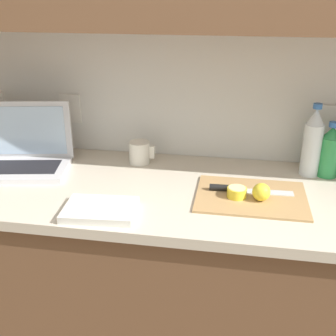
% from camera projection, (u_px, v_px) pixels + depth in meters
% --- Properties ---
extents(counter_unit, '(2.51, 0.63, 0.91)m').
position_uv_depth(counter_unit, '(268.00, 300.00, 1.59)').
color(counter_unit, brown).
rests_on(counter_unit, ground_plane).
extents(laptop, '(0.40, 0.30, 0.25)m').
position_uv_depth(laptop, '(22.00, 153.00, 1.62)').
color(laptop, silver).
rests_on(laptop, counter_unit).
extents(cutting_board, '(0.36, 0.27, 0.01)m').
position_uv_depth(cutting_board, '(251.00, 197.00, 1.40)').
color(cutting_board, tan).
rests_on(cutting_board, counter_unit).
extents(knife, '(0.28, 0.04, 0.02)m').
position_uv_depth(knife, '(236.00, 189.00, 1.42)').
color(knife, silver).
rests_on(knife, cutting_board).
extents(lemon_half_cut, '(0.06, 0.06, 0.03)m').
position_uv_depth(lemon_half_cut, '(237.00, 192.00, 1.38)').
color(lemon_half_cut, yellow).
rests_on(lemon_half_cut, cutting_board).
extents(lemon_whole_beside, '(0.06, 0.06, 0.06)m').
position_uv_depth(lemon_whole_beside, '(261.00, 192.00, 1.36)').
color(lemon_whole_beside, yellow).
rests_on(lemon_whole_beside, cutting_board).
extents(bottle_oil_tall, '(0.07, 0.07, 0.21)m').
position_uv_depth(bottle_oil_tall, '(330.00, 152.00, 1.53)').
color(bottle_oil_tall, '#2D934C').
rests_on(bottle_oil_tall, counter_unit).
extents(bottle_water_clear, '(0.07, 0.07, 0.27)m').
position_uv_depth(bottle_water_clear, '(312.00, 143.00, 1.53)').
color(bottle_water_clear, silver).
rests_on(bottle_water_clear, counter_unit).
extents(measuring_cup, '(0.10, 0.08, 0.09)m').
position_uv_depth(measuring_cup, '(140.00, 152.00, 1.67)').
color(measuring_cup, silver).
rests_on(measuring_cup, counter_unit).
extents(dish_towel, '(0.23, 0.18, 0.02)m').
position_uv_depth(dish_towel, '(100.00, 210.00, 1.30)').
color(dish_towel, silver).
rests_on(dish_towel, counter_unit).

